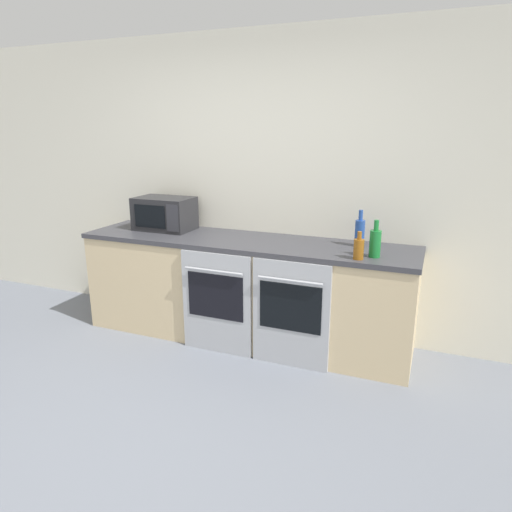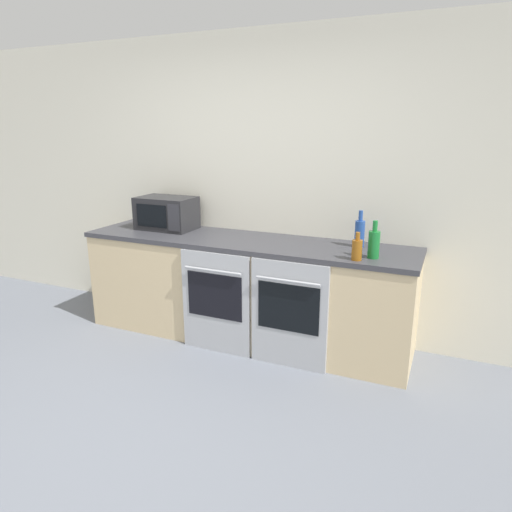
% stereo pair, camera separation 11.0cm
% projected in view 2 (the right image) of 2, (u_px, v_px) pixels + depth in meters
% --- Properties ---
extents(ground_plane, '(16.00, 16.00, 0.00)m').
position_uv_depth(ground_plane, '(127.00, 449.00, 2.65)').
color(ground_plane, slate).
extents(wall_back, '(10.00, 0.06, 2.60)m').
position_uv_depth(wall_back, '(261.00, 186.00, 4.06)').
color(wall_back, silver).
rests_on(wall_back, ground_plane).
extents(counter_back, '(2.87, 0.68, 0.89)m').
position_uv_depth(counter_back, '(245.00, 289.00, 3.97)').
color(counter_back, '#D1B789').
rests_on(counter_back, ground_plane).
extents(oven_left, '(0.61, 0.06, 0.85)m').
position_uv_depth(oven_left, '(216.00, 302.00, 3.71)').
color(oven_left, '#A8AAAF').
rests_on(oven_left, ground_plane).
extents(oven_right, '(0.61, 0.06, 0.85)m').
position_uv_depth(oven_right, '(289.00, 315.00, 3.46)').
color(oven_right, '#A8AAAF').
rests_on(oven_right, ground_plane).
extents(microwave, '(0.52, 0.34, 0.30)m').
position_uv_depth(microwave, '(167.00, 213.00, 4.21)').
color(microwave, '#232326').
rests_on(microwave, counter_back).
extents(bottle_blue, '(0.08, 0.08, 0.29)m').
position_uv_depth(bottle_blue, '(360.00, 233.00, 3.58)').
color(bottle_blue, '#234793').
rests_on(bottle_blue, counter_back).
extents(bottle_green, '(0.08, 0.08, 0.27)m').
position_uv_depth(bottle_green, '(374.00, 244.00, 3.27)').
color(bottle_green, '#19722D').
rests_on(bottle_green, counter_back).
extents(bottle_amber, '(0.07, 0.07, 0.20)m').
position_uv_depth(bottle_amber, '(357.00, 249.00, 3.23)').
color(bottle_amber, '#8C5114').
rests_on(bottle_amber, counter_back).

